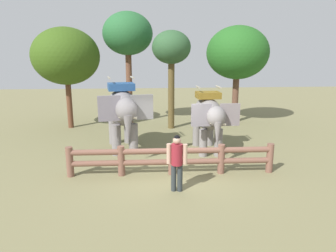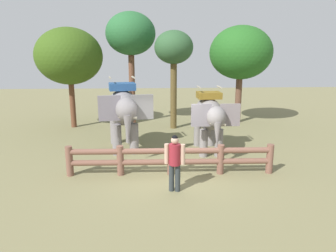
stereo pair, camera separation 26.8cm
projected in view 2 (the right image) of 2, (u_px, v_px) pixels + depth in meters
ground_plane at (170, 173)px, 10.69m from camera, size 60.00×60.00×0.00m
log_fence at (171, 158)px, 10.42m from camera, size 7.22×0.45×1.05m
elephant_near_left at (123, 110)px, 12.96m from camera, size 2.21×3.80×3.20m
elephant_center at (209, 116)px, 12.65m from camera, size 1.88×3.27×2.83m
tourist_woman_in_black at (175, 159)px, 9.01m from camera, size 0.62×0.40×1.77m
tree_far_left at (174, 50)px, 16.44m from camera, size 2.14×2.14×5.45m
tree_back_center at (69, 57)px, 16.79m from camera, size 3.71×3.71×5.64m
tree_far_right at (241, 53)px, 18.08m from camera, size 3.75×3.75×5.87m
tree_deep_back at (131, 35)px, 17.60m from camera, size 2.93×2.93×6.61m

